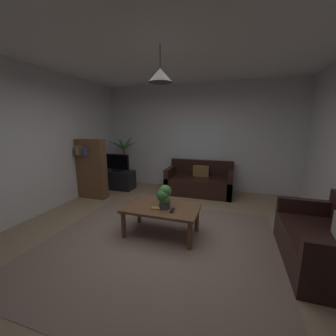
{
  "coord_description": "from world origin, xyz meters",
  "views": [
    {
      "loc": [
        0.99,
        -2.76,
        1.71
      ],
      "look_at": [
        0.0,
        0.3,
        1.05
      ],
      "focal_mm": 22.17,
      "sensor_mm": 36.0,
      "label": 1
    }
  ],
  "objects_px": {
    "potted_plant_on_table": "(164,196)",
    "tv": "(116,162)",
    "remote_on_table_0": "(172,210)",
    "tv_stand": "(118,180)",
    "couch_under_window": "(199,183)",
    "coffee_table": "(161,211)",
    "couch_right_side": "(324,245)",
    "bookshelf_corner": "(91,168)",
    "pendant_lamp": "(160,75)",
    "book_on_table_0": "(156,208)",
    "potted_palm_corner": "(124,164)"
  },
  "relations": [
    {
      "from": "tv_stand",
      "to": "coffee_table",
      "type": "bearing_deg",
      "value": -44.6
    },
    {
      "from": "couch_under_window",
      "to": "bookshelf_corner",
      "type": "xyz_separation_m",
      "value": [
        -2.38,
        -1.1,
        0.44
      ]
    },
    {
      "from": "tv_stand",
      "to": "bookshelf_corner",
      "type": "height_order",
      "value": "bookshelf_corner"
    },
    {
      "from": "potted_palm_corner",
      "to": "couch_right_side",
      "type": "bearing_deg",
      "value": -30.78
    },
    {
      "from": "remote_on_table_0",
      "to": "bookshelf_corner",
      "type": "bearing_deg",
      "value": 146.52
    },
    {
      "from": "coffee_table",
      "to": "remote_on_table_0",
      "type": "relative_size",
      "value": 7.26
    },
    {
      "from": "couch_under_window",
      "to": "tv_stand",
      "type": "relative_size",
      "value": 1.82
    },
    {
      "from": "couch_under_window",
      "to": "potted_palm_corner",
      "type": "bearing_deg",
      "value": 176.64
    },
    {
      "from": "couch_under_window",
      "to": "tv",
      "type": "height_order",
      "value": "tv"
    },
    {
      "from": "couch_right_side",
      "to": "bookshelf_corner",
      "type": "xyz_separation_m",
      "value": [
        -4.31,
        1.23,
        0.44
      ]
    },
    {
      "from": "book_on_table_0",
      "to": "potted_plant_on_table",
      "type": "distance_m",
      "value": 0.23
    },
    {
      "from": "potted_palm_corner",
      "to": "bookshelf_corner",
      "type": "xyz_separation_m",
      "value": [
        -0.17,
        -1.23,
        0.11
      ]
    },
    {
      "from": "couch_right_side",
      "to": "book_on_table_0",
      "type": "distance_m",
      "value": 2.22
    },
    {
      "from": "tv_stand",
      "to": "potted_palm_corner",
      "type": "relative_size",
      "value": 0.61
    },
    {
      "from": "remote_on_table_0",
      "to": "tv_stand",
      "type": "bearing_deg",
      "value": 130.78
    },
    {
      "from": "couch_right_side",
      "to": "bookshelf_corner",
      "type": "relative_size",
      "value": 0.99
    },
    {
      "from": "potted_plant_on_table",
      "to": "tv_stand",
      "type": "distance_m",
      "value": 2.84
    },
    {
      "from": "bookshelf_corner",
      "to": "pendant_lamp",
      "type": "bearing_deg",
      "value": -27.63
    },
    {
      "from": "book_on_table_0",
      "to": "bookshelf_corner",
      "type": "relative_size",
      "value": 0.1
    },
    {
      "from": "potted_plant_on_table",
      "to": "bookshelf_corner",
      "type": "height_order",
      "value": "bookshelf_corner"
    },
    {
      "from": "tv_stand",
      "to": "pendant_lamp",
      "type": "distance_m",
      "value": 3.5
    },
    {
      "from": "coffee_table",
      "to": "bookshelf_corner",
      "type": "distance_m",
      "value": 2.45
    },
    {
      "from": "couch_right_side",
      "to": "coffee_table",
      "type": "distance_m",
      "value": 2.16
    },
    {
      "from": "tv_stand",
      "to": "potted_plant_on_table",
      "type": "bearing_deg",
      "value": -43.93
    },
    {
      "from": "coffee_table",
      "to": "bookshelf_corner",
      "type": "xyz_separation_m",
      "value": [
        -2.15,
        1.13,
        0.33
      ]
    },
    {
      "from": "tv",
      "to": "potted_palm_corner",
      "type": "relative_size",
      "value": 0.5
    },
    {
      "from": "couch_under_window",
      "to": "tv_stand",
      "type": "bearing_deg",
      "value": -172.53
    },
    {
      "from": "potted_palm_corner",
      "to": "tv_stand",
      "type": "bearing_deg",
      "value": -87.96
    },
    {
      "from": "couch_right_side",
      "to": "potted_palm_corner",
      "type": "relative_size",
      "value": 0.94
    },
    {
      "from": "couch_right_side",
      "to": "tv",
      "type": "height_order",
      "value": "tv"
    },
    {
      "from": "couch_under_window",
      "to": "potted_palm_corner",
      "type": "distance_m",
      "value": 2.24
    },
    {
      "from": "coffee_table",
      "to": "potted_plant_on_table",
      "type": "distance_m",
      "value": 0.27
    },
    {
      "from": "tv_stand",
      "to": "pendant_lamp",
      "type": "xyz_separation_m",
      "value": [
        1.97,
        -1.94,
        2.14
      ]
    },
    {
      "from": "potted_plant_on_table",
      "to": "couch_right_side",
      "type": "bearing_deg",
      "value": -2.63
    },
    {
      "from": "bookshelf_corner",
      "to": "book_on_table_0",
      "type": "bearing_deg",
      "value": -30.14
    },
    {
      "from": "tv",
      "to": "coffee_table",
      "type": "bearing_deg",
      "value": -44.28
    },
    {
      "from": "tv_stand",
      "to": "pendant_lamp",
      "type": "bearing_deg",
      "value": -44.6
    },
    {
      "from": "potted_plant_on_table",
      "to": "tv",
      "type": "xyz_separation_m",
      "value": [
        -2.02,
        1.93,
        0.09
      ]
    },
    {
      "from": "coffee_table",
      "to": "remote_on_table_0",
      "type": "height_order",
      "value": "remote_on_table_0"
    },
    {
      "from": "potted_plant_on_table",
      "to": "tv",
      "type": "relative_size",
      "value": 0.49
    },
    {
      "from": "potted_plant_on_table",
      "to": "potted_palm_corner",
      "type": "height_order",
      "value": "potted_palm_corner"
    },
    {
      "from": "couch_under_window",
      "to": "potted_plant_on_table",
      "type": "xyz_separation_m",
      "value": [
        -0.17,
        -2.24,
        0.37
      ]
    },
    {
      "from": "couch_right_side",
      "to": "tv",
      "type": "relative_size",
      "value": 1.88
    },
    {
      "from": "pendant_lamp",
      "to": "potted_plant_on_table",
      "type": "bearing_deg",
      "value": -9.36
    },
    {
      "from": "couch_right_side",
      "to": "book_on_table_0",
      "type": "relative_size",
      "value": 10.26
    },
    {
      "from": "couch_under_window",
      "to": "potted_palm_corner",
      "type": "relative_size",
      "value": 1.11
    },
    {
      "from": "book_on_table_0",
      "to": "couch_under_window",
      "type": "bearing_deg",
      "value": 83.07
    },
    {
      "from": "couch_under_window",
      "to": "couch_right_side",
      "type": "xyz_separation_m",
      "value": [
        1.93,
        -2.34,
        0.0
      ]
    },
    {
      "from": "coffee_table",
      "to": "remote_on_table_0",
      "type": "bearing_deg",
      "value": -23.61
    },
    {
      "from": "potted_plant_on_table",
      "to": "tv",
      "type": "distance_m",
      "value": 2.8
    }
  ]
}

